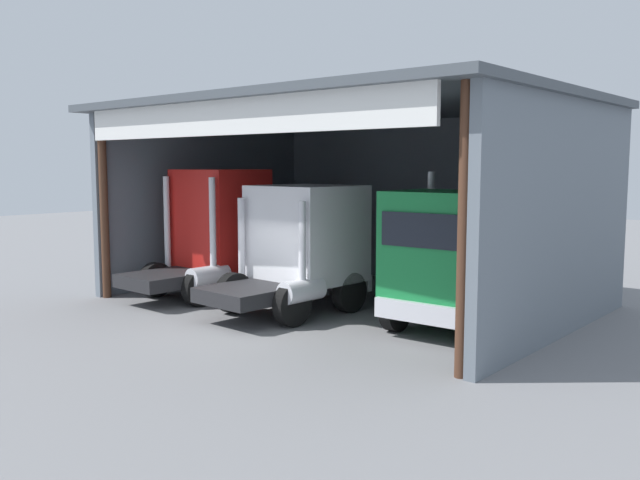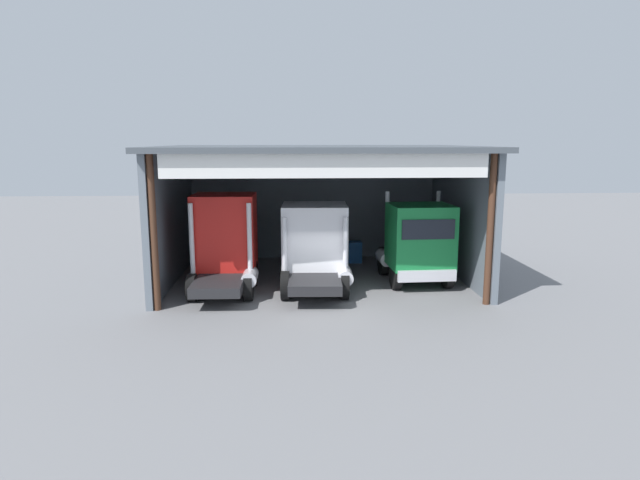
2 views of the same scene
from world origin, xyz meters
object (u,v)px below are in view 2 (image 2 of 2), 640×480
object	(u,v)px
oil_drum	(351,251)
tool_cart	(352,252)
truck_green_yard_outside	(417,243)
truck_white_center_right_bay	(315,245)
truck_red_center_left_bay	(225,242)

from	to	relation	value
oil_drum	tool_cart	xyz separation A→B (m)	(-0.00, -0.32, 0.04)
truck_green_yard_outside	truck_white_center_right_bay	bearing A→B (deg)	6.03
truck_white_center_right_bay	truck_green_yard_outside	size ratio (longest dim) A/B	0.92
truck_green_yard_outside	oil_drum	size ratio (longest dim) A/B	5.35
truck_red_center_left_bay	truck_green_yard_outside	xyz separation A→B (m)	(7.61, 0.56, -0.22)
truck_red_center_left_bay	tool_cart	xyz separation A→B (m)	(5.47, 4.63, -1.42)
oil_drum	tool_cart	bearing A→B (deg)	-90.88
oil_drum	truck_white_center_right_bay	bearing A→B (deg)	-111.85
truck_white_center_right_bay	oil_drum	world-z (taller)	truck_white_center_right_bay
tool_cart	oil_drum	bearing A→B (deg)	89.12
truck_green_yard_outside	oil_drum	world-z (taller)	truck_green_yard_outside
truck_green_yard_outside	tool_cart	xyz separation A→B (m)	(-2.14, 4.07, -1.20)
truck_white_center_right_bay	tool_cart	bearing A→B (deg)	69.44
tool_cart	truck_green_yard_outside	bearing A→B (deg)	-62.27
oil_drum	tool_cart	size ratio (longest dim) A/B	0.92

